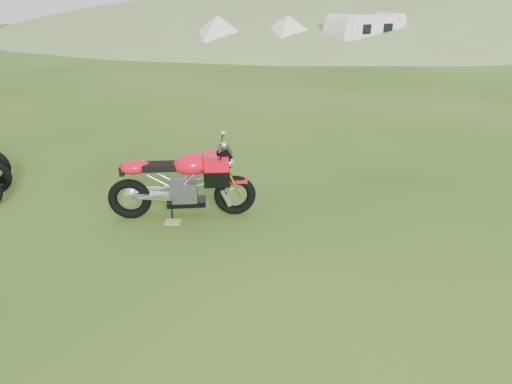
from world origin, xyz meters
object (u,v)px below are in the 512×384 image
object	(u,v)px
caravan	(365,35)
tent_right	(288,33)
sport_motorcycle	(181,178)
tent_mid	(218,33)
plywood_board	(173,222)

from	to	relation	value
caravan	tent_right	bearing A→B (deg)	145.75
sport_motorcycle	tent_mid	size ratio (longest dim) A/B	0.76
tent_right	caravan	distance (m)	4.25
sport_motorcycle	tent_right	world-z (taller)	tent_right
tent_right	tent_mid	bearing A→B (deg)	146.69
plywood_board	tent_right	size ratio (longest dim) A/B	0.08
sport_motorcycle	caravan	size ratio (longest dim) A/B	0.44
plywood_board	sport_motorcycle	bearing A→B (deg)	40.34
sport_motorcycle	plywood_board	world-z (taller)	sport_motorcycle
caravan	plywood_board	bearing A→B (deg)	-141.75
sport_motorcycle	tent_mid	bearing A→B (deg)	88.12
tent_right	plywood_board	bearing A→B (deg)	-125.94
plywood_board	tent_right	world-z (taller)	tent_right
plywood_board	caravan	xyz separation A→B (m)	(12.86, 16.52, 1.06)
tent_mid	caravan	xyz separation A→B (m)	(7.59, -3.06, -0.07)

